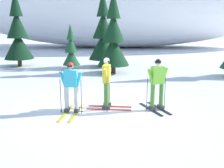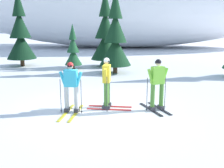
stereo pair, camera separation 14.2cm
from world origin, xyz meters
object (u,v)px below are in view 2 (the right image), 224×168
object	(u,v)px
skier_lime_jacket	(157,83)
pine_tree_center_right	(115,39)
skier_cyan_jacket	(71,87)
pine_tree_center_left	(73,50)
pine_tree_far_left	(20,35)
skier_yellow_jacket	(107,82)
pine_tree_center	(105,35)

from	to	relation	value
skier_lime_jacket	pine_tree_center_right	xyz separation A→B (m)	(-1.64, 6.93, 1.08)
skier_cyan_jacket	pine_tree_center_left	xyz separation A→B (m)	(-1.45, 8.55, 0.31)
skier_lime_jacket	pine_tree_center_right	bearing A→B (deg)	103.29
pine_tree_far_left	pine_tree_center_right	size ratio (longest dim) A/B	1.06
skier_cyan_jacket	pine_tree_far_left	size ratio (longest dim) A/B	0.35
skier_cyan_jacket	pine_tree_center_left	world-z (taller)	pine_tree_center_left
pine_tree_far_left	pine_tree_center_left	size ratio (longest dim) A/B	1.76
skier_lime_jacket	skier_cyan_jacket	distance (m)	2.97
skier_lime_jacket	pine_tree_center_left	distance (m)	9.30
skier_cyan_jacket	pine_tree_center_right	bearing A→B (deg)	79.82
skier_yellow_jacket	pine_tree_far_left	distance (m)	11.33
skier_lime_jacket	pine_tree_center	xyz separation A→B (m)	(-2.37, 9.34, 1.18)
skier_yellow_jacket	skier_cyan_jacket	bearing A→B (deg)	-156.78
skier_cyan_jacket	pine_tree_far_left	xyz separation A→B (m)	(-5.27, 9.75, 1.25)
skier_lime_jacket	skier_yellow_jacket	distance (m)	1.77
skier_lime_jacket	skier_cyan_jacket	size ratio (longest dim) A/B	1.01
skier_lime_jacket	pine_tree_center_right	size ratio (longest dim) A/B	0.37
skier_lime_jacket	pine_tree_center	world-z (taller)	pine_tree_center
pine_tree_far_left	skier_yellow_jacket	bearing A→B (deg)	-55.05
skier_yellow_jacket	pine_tree_center_right	distance (m)	6.86
pine_tree_far_left	pine_tree_center_left	distance (m)	4.12
skier_yellow_jacket	pine_tree_center	xyz separation A→B (m)	(-0.61, 9.18, 1.17)
skier_yellow_jacket	pine_tree_center	bearing A→B (deg)	93.80
pine_tree_far_left	pine_tree_center_left	bearing A→B (deg)	-17.40
skier_cyan_jacket	pine_tree_center	distance (m)	9.79
skier_cyan_jacket	skier_lime_jacket	bearing A→B (deg)	6.92
skier_cyan_jacket	skier_yellow_jacket	bearing A→B (deg)	23.22
skier_lime_jacket	skier_cyan_jacket	world-z (taller)	skier_lime_jacket
skier_lime_jacket	pine_tree_far_left	world-z (taller)	pine_tree_far_left
pine_tree_center_left	pine_tree_center_right	xyz separation A→B (m)	(2.75, -1.26, 0.82)
pine_tree_center	skier_yellow_jacket	bearing A→B (deg)	-86.20
skier_lime_jacket	pine_tree_center_left	world-z (taller)	pine_tree_center_left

